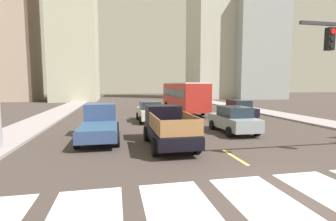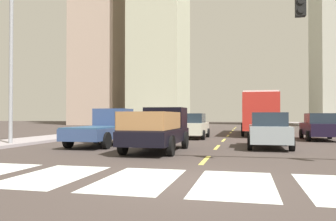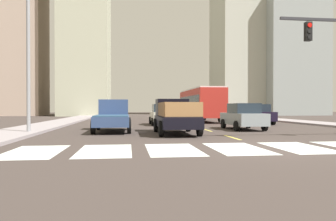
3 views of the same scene
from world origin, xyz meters
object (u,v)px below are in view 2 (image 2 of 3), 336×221
pickup_dark (105,128)px  streetlight_left (14,50)px  city_bus (258,111)px  sedan_near_left (193,126)px  sedan_near_right (269,130)px  pickup_stakebed (159,130)px  sedan_mid (320,127)px

pickup_dark → streetlight_left: (-4.32, -1.67, 4.05)m
city_bus → streetlight_left: size_ratio=1.20×
sedan_near_left → sedan_near_right: size_ratio=1.00×
pickup_stakebed → sedan_mid: size_ratio=1.18×
sedan_near_left → sedan_mid: same height
sedan_mid → sedan_near_right: same height
streetlight_left → sedan_near_left: bearing=44.8°
sedan_mid → streetlight_left: bearing=-151.1°
city_bus → streetlight_left: 19.19m
streetlight_left → sedan_mid: bearing=26.6°
city_bus → sedan_mid: bearing=-59.3°
streetlight_left → sedan_near_right: bearing=8.6°
sedan_mid → sedan_near_right: 7.16m
city_bus → sedan_near_right: (0.08, -12.17, -1.09)m
city_bus → sedan_mid: size_ratio=2.45×
pickup_dark → sedan_near_right: (8.42, 0.25, -0.06)m
pickup_stakebed → sedan_near_right: pickup_stakebed is taller
sedan_near_right → streetlight_left: 13.53m
pickup_stakebed → city_bus: bearing=70.6°
sedan_mid → sedan_near_left: bearing=-176.7°
sedan_mid → city_bus: bearing=123.5°
sedan_near_left → sedan_mid: 8.20m
sedan_mid → streetlight_left: (-16.27, -8.16, 4.11)m
pickup_stakebed → streetlight_left: streetlight_left is taller
sedan_mid → streetlight_left: size_ratio=0.49×
pickup_stakebed → streetlight_left: bearing=175.8°
pickup_dark → city_bus: bearing=55.9°
pickup_dark → city_bus: (8.35, 12.42, 1.03)m
sedan_mid → pickup_stakebed: bearing=-132.1°
city_bus → sedan_near_right: size_ratio=2.45×
pickup_stakebed → sedan_mid: 12.00m
pickup_stakebed → pickup_dark: size_ratio=1.00×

